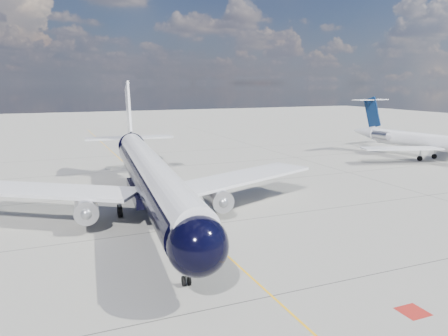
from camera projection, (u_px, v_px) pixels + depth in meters
The scene contains 5 objects.
ground at pixel (147, 183), 59.56m from camera, with size 320.00×320.00×0.00m, color gray.
taxiway_centerline at pixel (156, 191), 55.04m from camera, with size 0.16×160.00×0.01m, color #FBB00D.
red_marking at pixel (413, 312), 26.00m from camera, with size 1.60×1.60×0.01m, color maroon.
main_airliner at pixel (149, 173), 44.83m from camera, with size 38.96×47.64×13.76m.
regional_jet at pixel (423, 140), 77.77m from camera, with size 27.62×32.02×10.86m.
Camera 1 is at (-12.90, -27.60, 13.39)m, focal length 35.00 mm.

